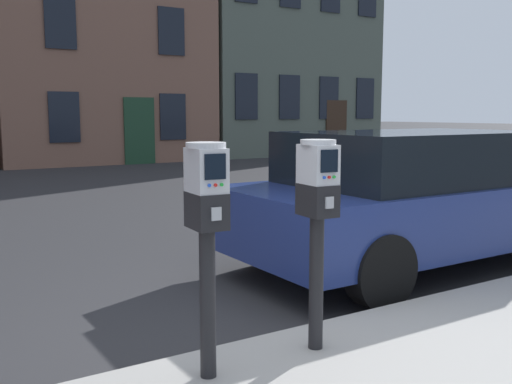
{
  "coord_description": "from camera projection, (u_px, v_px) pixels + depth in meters",
  "views": [
    {
      "loc": [
        -2.16,
        -2.96,
        1.61
      ],
      "look_at": [
        -0.33,
        -0.06,
        1.15
      ],
      "focal_mm": 41.36,
      "sensor_mm": 36.0,
      "label": 1
    }
  ],
  "objects": [
    {
      "name": "parked_car_silver_sedan",
      "position": [
        426.0,
        195.0,
        6.23
      ],
      "size": [
        4.44,
        1.87,
        1.42
      ],
      "rotation": [
        0.0,
        0.0,
        0.0
      ],
      "color": "navy",
      "rests_on": "ground_plane"
    },
    {
      "name": "ground_plane",
      "position": [
        293.0,
        362.0,
        3.84
      ],
      "size": [
        160.0,
        160.0,
        0.0
      ],
      "primitive_type": "plane",
      "color": "#28282B"
    },
    {
      "name": "parking_meter_near_kerb",
      "position": [
        207.0,
        218.0,
        3.19
      ],
      "size": [
        0.23,
        0.26,
        1.31
      ],
      "rotation": [
        0.0,
        0.0,
        -1.64
      ],
      "color": "black",
      "rests_on": "sidewalk_slab"
    },
    {
      "name": "townhouse_cream_stone",
      "position": [
        265.0,
        6.0,
        24.11
      ],
      "size": [
        7.4,
        6.26,
        11.92
      ],
      "color": "#4C564C",
      "rests_on": "ground_plane"
    },
    {
      "name": "parking_meter_twin_adjacent",
      "position": [
        317.0,
        206.0,
        3.59
      ],
      "size": [
        0.23,
        0.26,
        1.31
      ],
      "rotation": [
        0.0,
        0.0,
        -1.64
      ],
      "color": "black",
      "rests_on": "sidewalk_slab"
    }
  ]
}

